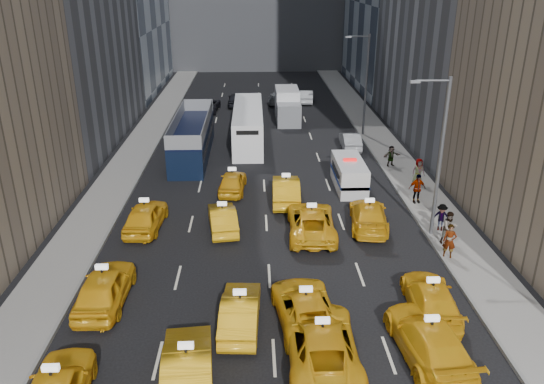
{
  "coord_description": "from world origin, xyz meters",
  "views": [
    {
      "loc": [
        -0.65,
        -14.55,
        13.86
      ],
      "look_at": [
        0.34,
        13.97,
        2.0
      ],
      "focal_mm": 35.0,
      "sensor_mm": 36.0,
      "label": 1
    }
  ],
  "objects": [
    {
      "name": "taxi_12",
      "position": [
        -7.01,
        13.49,
        0.8
      ],
      "size": [
        2.17,
        4.79,
        1.59
      ],
      "primitive_type": "imported",
      "rotation": [
        0.0,
        0.0,
        3.08
      ],
      "color": "#ECA713",
      "rests_on": "ground"
    },
    {
      "name": "curb_east",
      "position": [
        9.05,
        25.0,
        0.09
      ],
      "size": [
        0.15,
        90.0,
        0.18
      ],
      "primitive_type": "cube",
      "color": "slate",
      "rests_on": "ground"
    },
    {
      "name": "pedestrian_0",
      "position": [
        9.33,
        9.31,
        1.07
      ],
      "size": [
        0.79,
        0.66,
        1.84
      ],
      "primitive_type": "imported",
      "rotation": [
        0.0,
        0.0,
        -0.38
      ],
      "color": "gray",
      "rests_on": "sidewalk_east"
    },
    {
      "name": "taxi_6",
      "position": [
        1.81,
        1.8,
        0.81
      ],
      "size": [
        2.68,
        5.8,
        1.61
      ],
      "primitive_type": "imported",
      "rotation": [
        0.0,
        0.0,
        3.14
      ],
      "color": "#ECA713",
      "rests_on": "ground"
    },
    {
      "name": "streetlight_far",
      "position": [
        9.18,
        32.0,
        4.92
      ],
      "size": [
        2.15,
        0.22,
        9.0
      ],
      "color": "#595B60",
      "rests_on": "ground"
    },
    {
      "name": "taxi_14",
      "position": [
        2.52,
        12.49,
        0.78
      ],
      "size": [
        2.79,
        5.7,
        1.56
      ],
      "primitive_type": "imported",
      "rotation": [
        0.0,
        0.0,
        3.1
      ],
      "color": "#ECA713",
      "rests_on": "ground"
    },
    {
      "name": "pedestrian_4",
      "position": [
        10.72,
        19.62,
        1.07
      ],
      "size": [
        0.94,
        0.58,
        1.84
      ],
      "primitive_type": "imported",
      "rotation": [
        0.0,
        0.0,
        0.1
      ],
      "color": "gray",
      "rests_on": "sidewalk_east"
    },
    {
      "name": "taxi_17",
      "position": [
        1.36,
        17.14,
        0.81
      ],
      "size": [
        1.87,
        4.98,
        1.62
      ],
      "primitive_type": "imported",
      "rotation": [
        0.0,
        0.0,
        3.11
      ],
      "color": "#ECA713",
      "rests_on": "ground"
    },
    {
      "name": "misc_car_1",
      "position": [
        -5.61,
        41.76,
        0.69
      ],
      "size": [
        2.74,
        5.14,
        1.37
      ],
      "primitive_type": "imported",
      "rotation": [
        0.0,
        0.0,
        3.04
      ],
      "color": "black",
      "rests_on": "ground"
    },
    {
      "name": "nypd_van",
      "position": [
        5.86,
        19.46,
        0.95
      ],
      "size": [
        2.51,
        5.1,
        2.1
      ],
      "rotation": [
        0.0,
        0.0,
        0.13
      ],
      "color": "silver",
      "rests_on": "ground"
    },
    {
      "name": "city_bus",
      "position": [
        -1.17,
        30.52,
        1.51
      ],
      "size": [
        2.92,
        11.9,
        3.05
      ],
      "rotation": [
        0.0,
        0.0,
        0.04
      ],
      "color": "white",
      "rests_on": "ground"
    },
    {
      "name": "double_decker",
      "position": [
        -5.64,
        26.77,
        1.65
      ],
      "size": [
        3.38,
        11.61,
        3.33
      ],
      "rotation": [
        0.0,
        0.0,
        0.07
      ],
      "color": "black",
      "rests_on": "ground"
    },
    {
      "name": "box_truck",
      "position": [
        2.72,
        37.73,
        1.49
      ],
      "size": [
        2.9,
        6.82,
        3.03
      ],
      "rotation": [
        0.0,
        0.0,
        0.1
      ],
      "color": "white",
      "rests_on": "ground"
    },
    {
      "name": "taxi_15",
      "position": [
        5.97,
        13.27,
        0.74
      ],
      "size": [
        2.71,
        5.31,
        1.47
      ],
      "primitive_type": "imported",
      "rotation": [
        0.0,
        0.0,
        3.01
      ],
      "color": "#ECA713",
      "rests_on": "ground"
    },
    {
      "name": "misc_car_2",
      "position": [
        2.14,
        45.21,
        0.68
      ],
      "size": [
        2.52,
        4.89,
        1.36
      ],
      "primitive_type": "imported",
      "rotation": [
        0.0,
        0.0,
        3.0
      ],
      "color": "slate",
      "rests_on": "ground"
    },
    {
      "name": "sidewalk_west",
      "position": [
        -10.5,
        25.0,
        0.07
      ],
      "size": [
        3.0,
        90.0,
        0.15
      ],
      "primitive_type": "cube",
      "color": "gray",
      "rests_on": "ground"
    },
    {
      "name": "taxi_9",
      "position": [
        -1.34,
        4.05,
        0.73
      ],
      "size": [
        1.76,
        4.49,
        1.46
      ],
      "primitive_type": "imported",
      "rotation": [
        0.0,
        0.0,
        3.09
      ],
      "color": "#ECA713",
      "rests_on": "ground"
    },
    {
      "name": "misc_car_3",
      "position": [
        -2.59,
        44.1,
        0.77
      ],
      "size": [
        1.85,
        4.52,
        1.53
      ],
      "primitive_type": "imported",
      "rotation": [
        0.0,
        0.0,
        3.13
      ],
      "color": "black",
      "rests_on": "ground"
    },
    {
      "name": "misc_car_4",
      "position": [
        5.36,
        45.49,
        0.72
      ],
      "size": [
        1.98,
        4.52,
        1.44
      ],
      "primitive_type": "imported",
      "rotation": [
        0.0,
        0.0,
        3.04
      ],
      "color": "#ADB0B5",
      "rests_on": "ground"
    },
    {
      "name": "streetlight_near",
      "position": [
        9.18,
        12.0,
        4.92
      ],
      "size": [
        2.15,
        0.22,
        9.0
      ],
      "color": "#595B60",
      "rests_on": "ground"
    },
    {
      "name": "taxi_16",
      "position": [
        -2.17,
        18.96,
        0.71
      ],
      "size": [
        2.01,
        4.3,
        1.42
      ],
      "primitive_type": "imported",
      "rotation": [
        0.0,
        0.0,
        3.06
      ],
      "color": "#ECA713",
      "rests_on": "ground"
    },
    {
      "name": "taxi_7",
      "position": [
        5.96,
        1.84,
        0.79
      ],
      "size": [
        2.68,
        5.62,
        1.58
      ],
      "primitive_type": "imported",
      "rotation": [
        0.0,
        0.0,
        3.23
      ],
      "color": "#ECA713",
      "rests_on": "ground"
    },
    {
      "name": "pedestrian_1",
      "position": [
        9.85,
        10.82,
        1.07
      ],
      "size": [
        0.99,
        0.7,
        1.85
      ],
      "primitive_type": "imported",
      "rotation": [
        0.0,
        0.0,
        0.25
      ],
      "color": "gray",
      "rests_on": "sidewalk_east"
    },
    {
      "name": "taxi_5",
      "position": [
        -3.13,
        0.5,
        0.82
      ],
      "size": [
        2.19,
        5.11,
        1.64
      ],
      "primitive_type": "imported",
      "rotation": [
        0.0,
        0.0,
        3.24
      ],
      "color": "#ECA713",
      "rests_on": "ground"
    },
    {
      "name": "pedestrian_5",
      "position": [
        9.75,
        23.38,
        0.94
      ],
      "size": [
        1.52,
        0.88,
        1.58
      ],
      "primitive_type": "imported",
      "rotation": [
        0.0,
        0.0,
        0.34
      ],
      "color": "gray",
      "rests_on": "sidewalk_east"
    },
    {
      "name": "pedestrian_3",
      "position": [
        9.69,
        16.37,
        1.11
      ],
      "size": [
        1.18,
        0.65,
        1.93
      ],
      "primitive_type": "imported",
      "rotation": [
        0.0,
        0.0,
        0.12
      ],
      "color": "gray",
      "rests_on": "sidewalk_east"
    },
    {
      "name": "taxi_13",
      "position": [
        -2.55,
        13.23,
        0.7
      ],
      "size": [
        2.07,
        4.44,
        1.41
      ],
      "primitive_type": "imported",
      "rotation": [
        0.0,
        0.0,
        3.28
      ],
      "color": "#ECA713",
      "rests_on": "ground"
    },
    {
      "name": "curb_west",
      "position": [
        -9.05,
        25.0,
        0.09
      ],
      "size": [
        0.15,
        90.0,
        0.18
      ],
      "primitive_type": "cube",
      "color": "slate",
      "rests_on": "ground"
    },
    {
      "name": "taxi_11",
      "position": [
        6.96,
        4.76,
        0.71
      ],
      "size": [
        2.38,
        5.04,
        1.42
      ],
      "primitive_type": "imported",
      "rotation": [
        0.0,
        0.0,
        3.06
      ],
      "color": "#ECA713",
      "rests_on": "ground"
    },
    {
      "name": "taxi_8",
      "position": [
        -7.44,
        5.92,
        0.83
      ],
      "size": [
        2.05,
        4.92,
        1.67
      ],
      "primitive_type": "imported",
      "rotation": [
        0.0,
        0.0,
        3.12
      ],
      "color": "#ECA713",
      "rests_on": "ground"
    },
    {
      "name": "pedestrian_2",
      "position": [
        9.95,
        12.4,
        0.95
      ],
      "size": [
        1.12,
        0.71,
        1.61
      ],
      "primitive_type": "imported",
      "rotation": [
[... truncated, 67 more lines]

